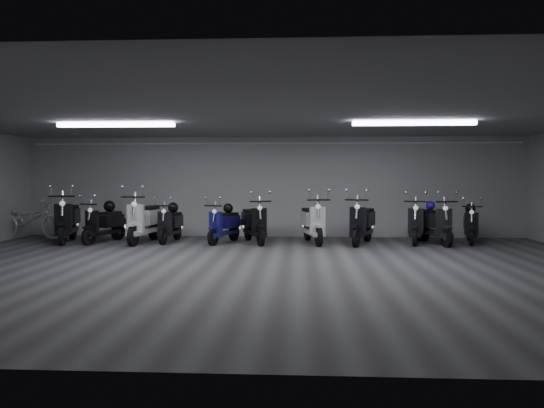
# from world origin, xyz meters

# --- Properties ---
(floor) EXTENTS (14.00, 10.00, 0.01)m
(floor) POSITION_xyz_m (0.00, 0.00, -0.01)
(floor) COLOR #3E3E40
(floor) RESTS_ON ground
(ceiling) EXTENTS (14.00, 10.00, 0.01)m
(ceiling) POSITION_xyz_m (0.00, 0.00, 2.80)
(ceiling) COLOR slate
(ceiling) RESTS_ON ground
(back_wall) EXTENTS (14.00, 0.01, 2.80)m
(back_wall) POSITION_xyz_m (0.00, 5.00, 1.40)
(back_wall) COLOR #A2A2A4
(back_wall) RESTS_ON ground
(front_wall) EXTENTS (14.00, 0.01, 2.80)m
(front_wall) POSITION_xyz_m (0.00, -5.00, 1.40)
(front_wall) COLOR #A2A2A4
(front_wall) RESTS_ON ground
(fluor_strip_left) EXTENTS (2.40, 0.18, 0.08)m
(fluor_strip_left) POSITION_xyz_m (-3.00, 1.00, 2.74)
(fluor_strip_left) COLOR white
(fluor_strip_left) RESTS_ON ceiling
(fluor_strip_right) EXTENTS (2.40, 0.18, 0.08)m
(fluor_strip_right) POSITION_xyz_m (3.00, 1.00, 2.74)
(fluor_strip_right) COLOR white
(fluor_strip_right) RESTS_ON ceiling
(conduit) EXTENTS (13.60, 0.05, 0.05)m
(conduit) POSITION_xyz_m (0.00, 4.92, 2.62)
(conduit) COLOR white
(conduit) RESTS_ON back_wall
(scooter_0) EXTENTS (1.15, 2.12, 1.50)m
(scooter_0) POSITION_xyz_m (-5.18, 3.40, 0.75)
(scooter_0) COLOR black
(scooter_0) RESTS_ON floor
(scooter_1) EXTENTS (1.05, 1.78, 1.26)m
(scooter_1) POSITION_xyz_m (-4.24, 3.39, 0.63)
(scooter_1) COLOR black
(scooter_1) RESTS_ON floor
(scooter_2) EXTENTS (0.85, 2.05, 1.49)m
(scooter_2) POSITION_xyz_m (-3.20, 3.40, 0.74)
(scooter_2) COLOR silver
(scooter_2) RESTS_ON floor
(scooter_3) EXTENTS (0.68, 1.66, 1.20)m
(scooter_3) POSITION_xyz_m (-2.57, 3.57, 0.60)
(scooter_3) COLOR black
(scooter_3) RESTS_ON floor
(scooter_4) EXTENTS (1.09, 1.71, 1.21)m
(scooter_4) POSITION_xyz_m (-1.16, 3.49, 0.61)
(scooter_4) COLOR navy
(scooter_4) RESTS_ON floor
(scooter_5) EXTENTS (1.20, 1.91, 1.35)m
(scooter_5) POSITION_xyz_m (-0.40, 3.51, 0.68)
(scooter_5) COLOR black
(scooter_5) RESTS_ON floor
(scooter_6) EXTENTS (0.99, 1.97, 1.40)m
(scooter_6) POSITION_xyz_m (1.09, 3.55, 0.70)
(scooter_6) COLOR silver
(scooter_6) RESTS_ON floor
(scooter_7) EXTENTS (1.24, 1.99, 1.41)m
(scooter_7) POSITION_xyz_m (2.31, 3.44, 0.70)
(scooter_7) COLOR black
(scooter_7) RESTS_ON floor
(scooter_8) EXTENTS (1.13, 1.91, 1.35)m
(scooter_8) POSITION_xyz_m (3.72, 3.65, 0.68)
(scooter_8) COLOR black
(scooter_8) RESTS_ON floor
(scooter_9) EXTENTS (0.97, 1.91, 1.36)m
(scooter_9) POSITION_xyz_m (4.12, 3.54, 0.68)
(scooter_9) COLOR black
(scooter_9) RESTS_ON floor
(bicycle) EXTENTS (2.08, 0.82, 1.33)m
(bicycle) POSITION_xyz_m (-6.50, 3.98, 0.66)
(bicycle) COLOR silver
(bicycle) RESTS_ON floor
(scooter_10) EXTENTS (0.95, 1.68, 1.19)m
(scooter_10) POSITION_xyz_m (5.08, 3.80, 0.60)
(scooter_10) COLOR black
(scooter_10) RESTS_ON floor
(helmet_0) EXTENTS (0.23, 0.23, 0.23)m
(helmet_0) POSITION_xyz_m (4.07, 3.78, 0.96)
(helmet_0) COLOR #1D0C8D
(helmet_0) RESTS_ON scooter_9
(helmet_1) EXTENTS (0.29, 0.29, 0.29)m
(helmet_1) POSITION_xyz_m (-4.17, 3.61, 0.92)
(helmet_1) COLOR black
(helmet_1) RESTS_ON scooter_1
(helmet_2) EXTENTS (0.25, 0.25, 0.25)m
(helmet_2) POSITION_xyz_m (-1.08, 3.70, 0.88)
(helmet_2) COLOR black
(helmet_2) RESTS_ON scooter_4
(helmet_3) EXTENTS (0.27, 0.27, 0.27)m
(helmet_3) POSITION_xyz_m (-2.55, 3.79, 0.88)
(helmet_3) COLOR black
(helmet_3) RESTS_ON scooter_3
(helmet_4) EXTENTS (0.26, 0.26, 0.26)m
(helmet_4) POSITION_xyz_m (5.14, 4.02, 0.87)
(helmet_4) COLOR black
(helmet_4) RESTS_ON scooter_10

